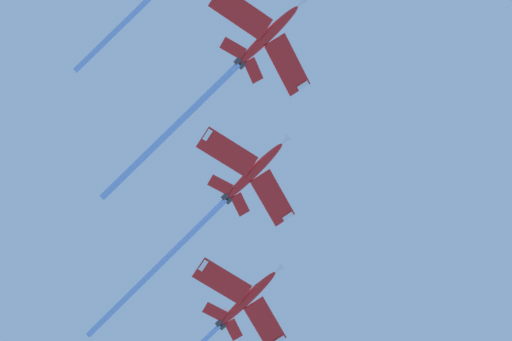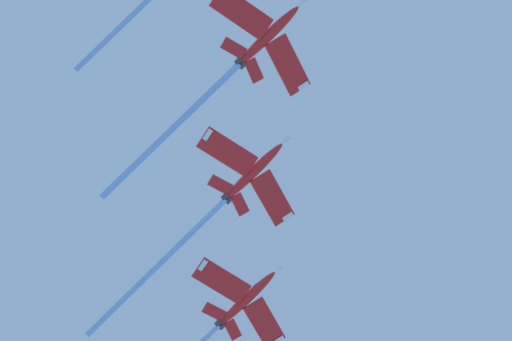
# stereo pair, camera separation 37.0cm
# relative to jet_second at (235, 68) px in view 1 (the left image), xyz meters

# --- Properties ---
(jet_second) EXTENTS (33.44, 25.28, 16.13)m
(jet_second) POSITION_rel_jet_second_xyz_m (0.00, 0.00, 0.00)
(jet_second) COLOR red
(jet_third) EXTENTS (34.82, 25.90, 16.66)m
(jet_third) POSITION_rel_jet_second_xyz_m (19.69, -4.83, -4.07)
(jet_third) COLOR red
(jet_fourth) EXTENTS (32.59, 25.17, 15.73)m
(jet_fourth) POSITION_rel_jet_second_xyz_m (37.17, -10.94, -9.30)
(jet_fourth) COLOR red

